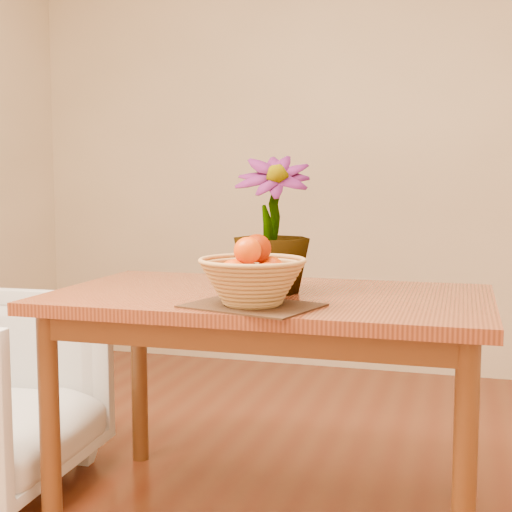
# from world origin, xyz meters

# --- Properties ---
(wall_back) EXTENTS (4.00, 0.02, 2.70)m
(wall_back) POSITION_xyz_m (0.00, 2.25, 1.35)
(wall_back) COLOR beige
(wall_back) RESTS_ON floor
(table) EXTENTS (1.40, 0.80, 0.75)m
(table) POSITION_xyz_m (0.00, 0.30, 0.66)
(table) COLOR brown
(table) RESTS_ON floor
(placemat) EXTENTS (0.42, 0.36, 0.01)m
(placemat) POSITION_xyz_m (0.02, 0.04, 0.75)
(placemat) COLOR #3E2816
(placemat) RESTS_ON table
(wicker_basket) EXTENTS (0.31, 0.31, 0.13)m
(wicker_basket) POSITION_xyz_m (0.02, 0.04, 0.82)
(wicker_basket) COLOR #B7834C
(wicker_basket) RESTS_ON placemat
(orange_pile) EXTENTS (0.19, 0.19, 0.15)m
(orange_pile) POSITION_xyz_m (0.02, 0.05, 0.88)
(orange_pile) COLOR #E04B03
(orange_pile) RESTS_ON wicker_basket
(potted_plant) EXTENTS (0.29, 0.29, 0.44)m
(potted_plant) POSITION_xyz_m (0.00, 0.31, 0.97)
(potted_plant) COLOR #144614
(potted_plant) RESTS_ON table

